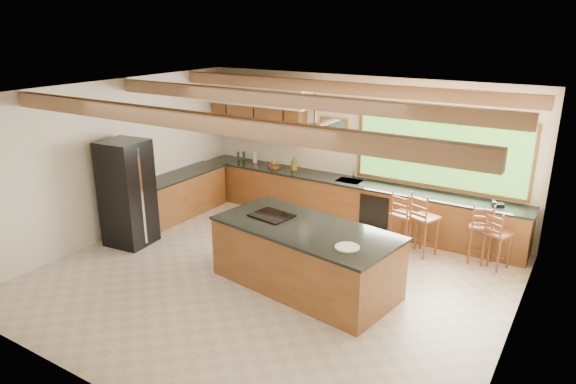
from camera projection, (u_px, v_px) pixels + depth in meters
The scene contains 9 objects.
ground at pixel (271, 278), 8.42m from camera, with size 7.20×7.20×0.00m, color beige.
room_shell at pixel (283, 138), 8.33m from camera, with size 7.27×6.54×3.02m.
counter_run at pixel (305, 200), 10.72m from camera, with size 7.12×3.10×1.25m.
island at pixel (305, 257), 8.04m from camera, with size 3.08×1.79×1.03m.
refrigerator at pixel (127, 193), 9.48m from camera, with size 0.85×0.83×1.98m.
bar_stool_a at pixel (404, 216), 9.24m from camera, with size 0.49×0.49×1.14m.
bar_stool_b at pixel (424, 219), 9.03m from camera, with size 0.55×0.55×1.19m.
bar_stool_c at pixel (498, 235), 8.57m from camera, with size 0.49×0.49×1.04m.
bar_stool_d at pixel (480, 227), 8.77m from camera, with size 0.49×0.49×1.12m.
Camera 1 is at (4.22, -6.25, 4.02)m, focal length 32.00 mm.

